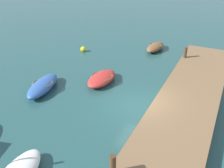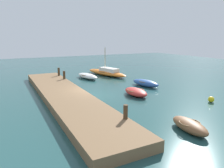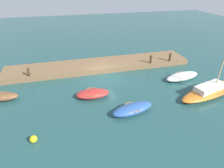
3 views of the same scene
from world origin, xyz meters
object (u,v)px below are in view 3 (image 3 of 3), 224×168
Objects in this scene: rowboat_blue at (133,109)px; rowboat_red at (93,94)px; dinghy_brown at (2,97)px; mooring_post_mid_west at (151,59)px; mooring_post_west at (170,57)px; rowboat_white at (182,76)px; sailboat_orange at (212,90)px; mooring_post_mid_east at (29,72)px; marker_buoy at (33,139)px.

rowboat_red is at bearing -60.01° from rowboat_blue.
mooring_post_mid_west is at bearing -161.11° from dinghy_brown.
mooring_post_west is (-18.51, -3.18, 0.78)m from dinghy_brown.
rowboat_white is at bearing 119.81° from mooring_post_mid_west.
rowboat_blue is 11.05m from mooring_post_west.
dinghy_brown is at bearing -25.76° from sailboat_orange.
mooring_post_mid_east is (13.90, 0.00, -0.04)m from mooring_post_mid_west.
rowboat_blue is 11.76m from dinghy_brown.
dinghy_brown is at bearing 57.28° from mooring_post_mid_east.
mooring_post_mid_east is at bearing -36.11° from rowboat_red.
rowboat_blue is 4.37× the size of mooring_post_mid_east.
sailboat_orange is at bearing 157.55° from mooring_post_mid_east.
rowboat_red is 4.21m from rowboat_blue.
marker_buoy is (4.75, 4.49, -0.10)m from rowboat_red.
mooring_post_mid_west is (-7.95, -4.71, 0.75)m from rowboat_red.
dinghy_brown is 3.85m from mooring_post_mid_east.
rowboat_red is 7.63m from mooring_post_mid_east.
rowboat_white reaches higher than marker_buoy.
sailboat_orange is 7.73m from mooring_post_mid_west.
mooring_post_mid_west reaches higher than marker_buoy.
sailboat_orange reaches higher than dinghy_brown.
sailboat_orange is at bearing -172.23° from marker_buoy.
mooring_post_mid_east reaches higher than dinghy_brown.
mooring_post_west reaches higher than rowboat_red.
marker_buoy is at bearing 31.08° from mooring_post_west.
mooring_post_mid_east is at bearing 0.00° from mooring_post_west.
dinghy_brown is 16.28m from mooring_post_mid_west.
sailboat_orange reaches higher than rowboat_white.
rowboat_blue is 4.02× the size of mooring_post_mid_west.
sailboat_orange is 18.45m from mooring_post_mid_east.
mooring_post_mid_east is at bearing -36.77° from sailboat_orange.
sailboat_orange is 8.53× the size of mooring_post_mid_west.
mooring_post_mid_west reaches higher than rowboat_white.
mooring_post_mid_east is at bearing 0.00° from mooring_post_mid_west.
mooring_post_mid_west is at bearing 0.00° from mooring_post_west.
rowboat_white is 15.80m from marker_buoy.
rowboat_white is at bearing -161.51° from rowboat_blue.
sailboat_orange is 8.10× the size of mooring_post_west.
rowboat_white is at bearing -87.31° from sailboat_orange.
rowboat_blue is (8.29, 0.82, -0.07)m from sailboat_orange.
mooring_post_mid_east reaches higher than rowboat_blue.
mooring_post_west reaches higher than rowboat_blue.
rowboat_blue is at bearing -169.95° from marker_buoy.
rowboat_blue is at bearing 19.24° from rowboat_white.
sailboat_orange is 15.98m from marker_buoy.
rowboat_blue is at bearing 133.80° from rowboat_red.
mooring_post_west reaches higher than mooring_post_mid_west.
sailboat_orange is (-1.03, 3.37, 0.10)m from rowboat_white.
mooring_post_west is at bearing -146.05° from rowboat_blue.
mooring_post_mid_west is 1.89× the size of marker_buoy.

